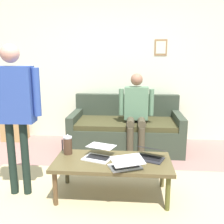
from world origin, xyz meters
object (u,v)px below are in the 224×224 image
object	(u,v)px
person_standing	(14,102)
side_shelf	(14,118)
laptop_center	(126,164)
couch	(126,131)
french_press	(68,145)
flower_vase	(11,89)
coffee_table	(112,164)
laptop_left	(99,154)
person_seated	(136,109)
laptop_right	(150,155)

from	to	relation	value
person_standing	side_shelf	bearing A→B (deg)	-63.16
laptop_center	person_standing	bearing A→B (deg)	-6.78
couch	side_shelf	size ratio (longest dim) A/B	2.21
laptop_center	couch	bearing A→B (deg)	-88.54
french_press	flower_vase	world-z (taller)	flower_vase
flower_vase	coffee_table	bearing A→B (deg)	137.59
laptop_center	person_standing	xyz separation A→B (m)	(1.20, -0.14, 0.60)
laptop_center	side_shelf	world-z (taller)	side_shelf
laptop_center	side_shelf	distance (m)	2.92
laptop_left	person_seated	size ratio (longest dim) A/B	0.31
laptop_center	french_press	xyz separation A→B (m)	(0.69, -0.34, 0.06)
laptop_right	coffee_table	bearing A→B (deg)	12.36
laptop_right	flower_vase	bearing A→B (deg)	-35.67
laptop_center	side_shelf	bearing A→B (deg)	-43.06
couch	coffee_table	bearing A→B (deg)	85.98
person_seated	side_shelf	bearing A→B (deg)	-12.32
laptop_right	person_seated	world-z (taller)	person_seated
side_shelf	laptop_right	bearing A→B (deg)	144.29
coffee_table	laptop_center	size ratio (longest dim) A/B	3.19
couch	person_standing	bearing A→B (deg)	53.99
laptop_center	laptop_right	xyz separation A→B (m)	(-0.26, -0.27, -0.00)
side_shelf	person_standing	world-z (taller)	person_standing
laptop_right	couch	bearing A→B (deg)	-78.17
laptop_center	person_seated	size ratio (longest dim) A/B	0.32
laptop_center	person_seated	world-z (taller)	person_seated
laptop_left	side_shelf	xyz separation A→B (m)	(1.83, -1.75, -0.05)
laptop_left	person_standing	size ratio (longest dim) A/B	0.24
laptop_left	person_standing	bearing A→B (deg)	7.00
couch	flower_vase	world-z (taller)	flower_vase
couch	flower_vase	size ratio (longest dim) A/B	4.29
laptop_left	laptop_center	world-z (taller)	laptop_center
laptop_left	flower_vase	distance (m)	2.57
laptop_right	side_shelf	bearing A→B (deg)	-35.71
coffee_table	person_seated	world-z (taller)	person_seated
couch	person_standing	xyz separation A→B (m)	(1.15, 1.59, 0.76)
side_shelf	person_standing	size ratio (longest dim) A/B	0.50
couch	person_seated	size ratio (longest dim) A/B	1.43
person_seated	laptop_right	bearing A→B (deg)	96.69
side_shelf	person_seated	xyz separation A→B (m)	(-2.25, 0.49, 0.31)
laptop_left	person_seated	bearing A→B (deg)	-108.88
couch	laptop_left	distance (m)	1.51
flower_vase	person_standing	xyz separation A→B (m)	(-0.94, 1.85, 0.10)
coffee_table	couch	bearing A→B (deg)	-94.02
flower_vase	person_seated	size ratio (longest dim) A/B	0.33
laptop_center	french_press	size ratio (longest dim) A/B	1.70
french_press	person_seated	xyz separation A→B (m)	(-0.80, -1.17, 0.20)
flower_vase	laptop_center	bearing A→B (deg)	136.98
person_standing	person_seated	distance (m)	1.92
laptop_left	person_seated	xyz separation A→B (m)	(-0.43, -1.25, 0.26)
person_standing	couch	bearing A→B (deg)	-126.01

